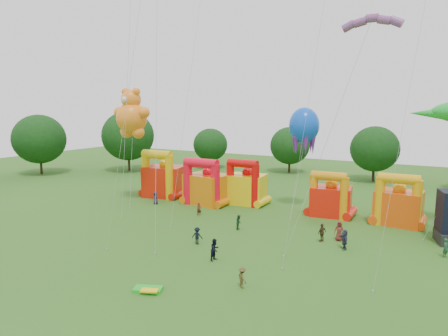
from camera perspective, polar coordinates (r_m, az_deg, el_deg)
The scene contains 22 objects.
ground at distance 28.62m, azimuth -16.64°, elevation -18.40°, with size 160.00×160.00×0.00m, color #2D5818.
tree_ring at distance 27.63m, azimuth -18.00°, elevation -5.56°, with size 122.47×124.56×12.07m.
bouncy_castle_0 at distance 58.28m, azimuth -8.68°, elevation -1.52°, with size 6.27×5.49×6.86m.
bouncy_castle_1 at distance 53.35m, azimuth -2.53°, elevation -2.62°, with size 6.16×5.31×6.27m.
bouncy_castle_2 at distance 53.24m, azimuth 3.19°, elevation -2.68°, with size 5.11×4.30×6.15m.
bouncy_castle_3 at distance 49.19m, azimuth 14.98°, elevation -4.22°, with size 5.04×4.25×5.48m.
bouncy_castle_4 at distance 48.02m, azimuth 23.64°, elevation -4.82°, with size 5.01×4.14×5.84m.
teddy_bear_kite at distance 54.14m, azimuth -13.09°, elevation 4.21°, with size 5.77×5.38×15.46m.
octopus_kite at distance 50.19m, azimuth 11.09°, elevation 3.46°, with size 3.74×7.44×12.91m.
parafoil_kites at distance 37.92m, azimuth -3.63°, elevation 7.73°, with size 31.50×11.99×30.63m.
diamond_kites at distance 36.01m, azimuth 1.76°, elevation 12.65°, with size 25.03×15.00×35.30m.
folded_kite_bundle at distance 29.86m, azimuth -10.79°, elevation -16.68°, with size 2.23×1.68×0.31m.
spectator_0 at distance 54.11m, azimuth -9.77°, elevation -4.25°, with size 0.82×0.53×1.67m, color #26243D.
spectator_1 at distance 47.94m, azimuth -3.59°, elevation -5.90°, with size 0.56×0.37×1.54m, color #4D2316.
spectator_2 at distance 42.62m, azimuth 2.16°, elevation -7.74°, with size 0.77×0.60×1.59m, color #15361B.
spectator_3 at distance 38.28m, azimuth -3.85°, elevation -9.63°, with size 1.07×0.61×1.65m, color black.
spectator_4 at distance 40.02m, azimuth 13.83°, elevation -8.95°, with size 1.04×0.43×1.78m, color #412E1A.
spectator_5 at distance 38.49m, azimuth 16.82°, elevation -9.75°, with size 1.70×0.54×1.84m, color #292D45.
spectator_6 at distance 40.67m, azimuth 16.14°, elevation -8.64°, with size 0.95×0.62×1.94m, color maroon.
spectator_7 at distance 39.93m, azimuth 29.13°, elevation -9.95°, with size 0.61×0.40×1.68m, color #1C482C.
spectator_8 at distance 34.41m, azimuth -1.31°, elevation -11.57°, with size 0.91×0.71×1.88m, color black.
spectator_9 at distance 29.67m, azimuth 2.62°, elevation -15.37°, with size 0.99×0.57×1.53m, color #473C1C.
Camera 1 is at (18.68, -17.44, 12.88)m, focal length 32.00 mm.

